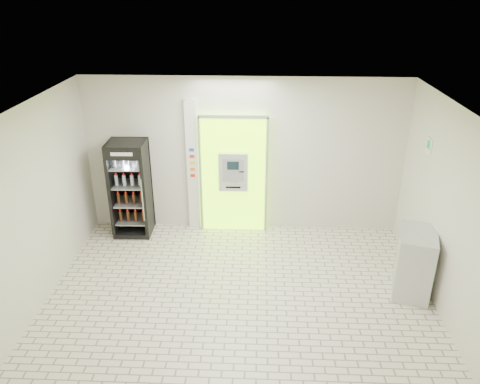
{
  "coord_description": "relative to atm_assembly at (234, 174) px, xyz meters",
  "views": [
    {
      "loc": [
        0.28,
        -5.81,
        4.56
      ],
      "look_at": [
        -0.02,
        1.2,
        1.35
      ],
      "focal_mm": 35.0,
      "sensor_mm": 36.0,
      "label": 1
    }
  ],
  "objects": [
    {
      "name": "beverage_cooler",
      "position": [
        -1.95,
        -0.23,
        -0.28
      ],
      "size": [
        0.71,
        0.67,
        1.86
      ],
      "rotation": [
        0.0,
        0.0,
        0.03
      ],
      "color": "black",
      "rests_on": "ground"
    },
    {
      "name": "room_shell",
      "position": [
        0.2,
        -2.41,
        0.67
      ],
      "size": [
        6.0,
        6.0,
        6.0
      ],
      "color": "beige",
      "rests_on": "ground"
    },
    {
      "name": "ground",
      "position": [
        0.2,
        -2.41,
        -1.17
      ],
      "size": [
        6.0,
        6.0,
        0.0
      ],
      "primitive_type": "plane",
      "color": "beige",
      "rests_on": "ground"
    },
    {
      "name": "pillar",
      "position": [
        -0.78,
        0.04,
        0.13
      ],
      "size": [
        0.22,
        0.11,
        2.6
      ],
      "color": "silver",
      "rests_on": "ground"
    },
    {
      "name": "exit_sign",
      "position": [
        3.19,
        -1.01,
        0.95
      ],
      "size": [
        0.02,
        0.22,
        0.26
      ],
      "color": "white",
      "rests_on": "room_shell"
    },
    {
      "name": "steel_cabinet",
      "position": [
        2.92,
        -1.96,
        -0.64
      ],
      "size": [
        0.74,
        0.91,
        1.06
      ],
      "rotation": [
        0.0,
        0.0,
        -0.28
      ],
      "color": "#B8BAC0",
      "rests_on": "ground"
    },
    {
      "name": "atm_assembly",
      "position": [
        0.0,
        0.0,
        0.0
      ],
      "size": [
        1.3,
        0.24,
        2.33
      ],
      "color": "#90F309",
      "rests_on": "ground"
    }
  ]
}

